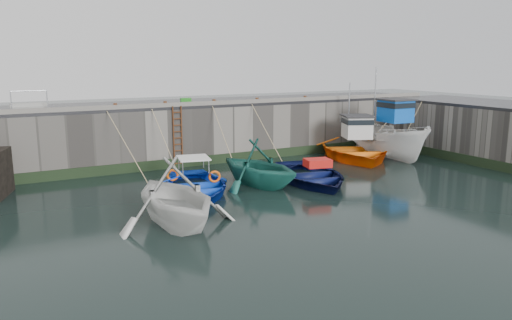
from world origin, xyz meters
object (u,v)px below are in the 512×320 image
boat_near_navy (310,182)px  bollard_c (214,102)px  fish_crate (186,101)px  bollard_b (165,104)px  ladder (178,137)px  boat_near_blue (196,192)px  bollard_d (257,100)px  bollard_e (305,98)px  boat_near_white (176,224)px  bollard_a (115,106)px  boat_far_orange (353,148)px  boat_near_blacktrim (258,185)px  boat_far_white (387,139)px

boat_near_navy → bollard_c: (-2.11, 6.06, 3.30)m
fish_crate → bollard_b: 2.32m
ladder → boat_near_navy: size_ratio=0.57×
boat_near_blue → fish_crate: size_ratio=9.27×
bollard_d → bollard_e: 3.20m
boat_near_white → bollard_a: size_ratio=17.65×
fish_crate → bollard_d: 3.94m
bollard_c → ladder: bearing=-171.3°
bollard_b → bollard_a: bearing=180.0°
boat_far_orange → fish_crate: bearing=179.4°
boat_far_orange → bollard_a: size_ratio=32.21×
boat_near_white → boat_near_blacktrim: (5.07, 3.42, 0.00)m
bollard_d → bollard_e: (3.20, 0.00, 0.00)m
ladder → bollard_b: bearing=146.1°
bollard_c → bollard_a: bearing=180.0°
ladder → fish_crate: bearing=58.2°
boat_near_blue → bollard_d: bearing=53.8°
boat_near_blue → bollard_e: bearing=41.8°
boat_near_blue → boat_near_navy: boat_near_navy is taller
bollard_c → boat_near_navy: bearing=-70.8°
bollard_a → boat_far_white: bearing=-12.7°
bollard_b → bollard_d: same height
boat_far_orange → fish_crate: (-8.67, 3.87, 2.80)m
boat_near_blacktrim → bollard_d: size_ratio=16.08×
bollard_a → bollard_c: bearing=0.0°
boat_far_orange → boat_far_white: bearing=-7.5°
bollard_b → boat_far_orange: bearing=-12.4°
ladder → boat_near_white: size_ratio=0.65×
bollard_c → bollard_d: 2.60m
fish_crate → boat_near_blue: bearing=-96.8°
boat_far_white → fish_crate: size_ratio=11.45×
bollard_b → boat_near_blue: bearing=-95.1°
boat_near_blue → boat_near_white: bearing=-109.2°
bollard_c → bollard_e: size_ratio=1.00×
bollard_b → bollard_e: bearing=0.0°
boat_near_blue → bollard_a: bollard_a is taller
boat_near_white → bollard_e: (11.17, 8.91, 3.30)m
fish_crate → bollard_a: (-4.19, -1.59, -0.00)m
boat_near_white → boat_far_orange: bearing=23.6°
boat_near_blue → boat_far_orange: bearing=26.8°
boat_near_navy → fish_crate: bearing=124.4°
boat_near_blacktrim → bollard_a: size_ratio=16.08×
boat_near_white → ladder: bearing=66.4°
ladder → boat_near_white: bearing=-110.3°
boat_near_blue → boat_near_navy: size_ratio=0.93×
fish_crate → bollard_a: bearing=-148.5°
boat_near_navy → boat_far_orange: boat_far_orange is taller
boat_far_white → bollard_d: bearing=156.5°
ladder → boat_near_blue: 5.24m
bollard_a → bollard_c: 5.20m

